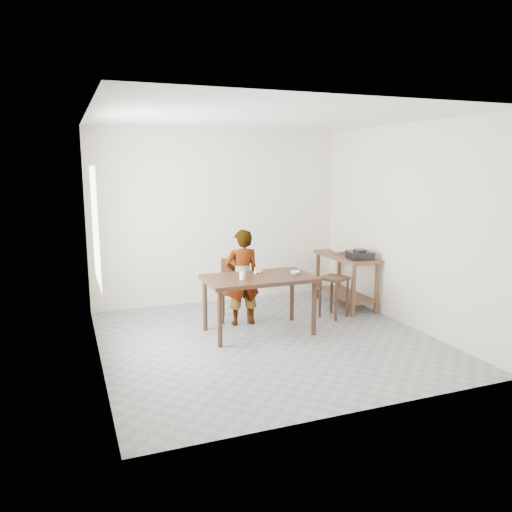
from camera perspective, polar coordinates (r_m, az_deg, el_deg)
name	(u,v)px	position (r m, az deg, el deg)	size (l,w,h in m)	color
floor	(267,341)	(6.35, 1.32, -9.71)	(4.00, 4.00, 0.04)	gray
ceiling	(268,116)	(5.99, 1.44, 15.75)	(4.00, 4.00, 0.04)	white
wall_back	(219,217)	(7.90, -4.26, 4.47)	(4.00, 0.04, 2.70)	white
wall_front	(361,264)	(4.24, 11.88, -0.85)	(4.00, 0.04, 2.70)	white
wall_left	(92,242)	(5.57, -18.20, 1.50)	(0.04, 4.00, 2.70)	white
wall_right	(406,226)	(7.03, 16.79, 3.33)	(0.04, 4.00, 2.70)	white
window_pane	(95,226)	(5.75, -17.90, 3.29)	(0.02, 1.10, 1.30)	white
dining_table	(259,305)	(6.49, 0.32, -5.59)	(1.40, 0.80, 0.75)	#3A2317
prep_counter	(346,280)	(7.84, 10.21, -2.76)	(0.50, 1.20, 0.80)	brown
child	(242,277)	(6.76, -1.59, -2.46)	(0.48, 0.32, 1.31)	white
dining_chair	(236,290)	(7.01, -2.35, -3.96)	(0.41, 0.41, 0.85)	#3A2317
stool	(334,297)	(7.25, 8.88, -4.64)	(0.34, 0.34, 0.59)	#3A2317
glass_tumbler	(242,276)	(6.24, -1.57, -2.25)	(0.07, 0.07, 0.09)	white
small_bowl	(295,273)	(6.55, 4.49, -1.90)	(0.13, 0.13, 0.04)	silver
banana	(259,271)	(6.57, 0.30, -1.77)	(0.16, 0.11, 0.05)	#FFD04E
serving_bowl	(339,251)	(7.87, 9.42, 0.52)	(0.24, 0.24, 0.06)	silver
gas_burner	(360,255)	(7.47, 11.77, 0.10)	(0.33, 0.33, 0.11)	black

